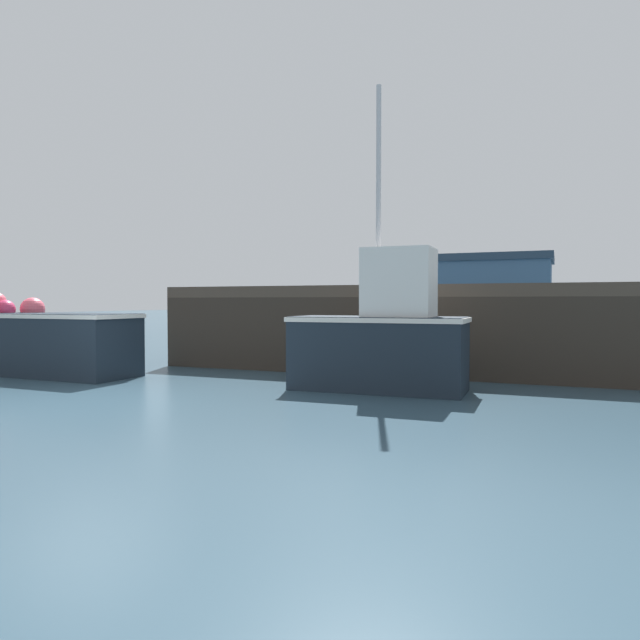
{
  "coord_description": "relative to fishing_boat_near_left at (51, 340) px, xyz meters",
  "views": [
    {
      "loc": [
        6.66,
        -6.69,
        1.53
      ],
      "look_at": [
        1.79,
        5.1,
        1.12
      ],
      "focal_mm": 32.51,
      "sensor_mm": 36.0,
      "label": 1
    }
  ],
  "objects": [
    {
      "name": "ground",
      "position": [
        3.09,
        -2.26,
        -0.78
      ],
      "size": [
        120.0,
        160.0,
        0.1
      ],
      "color": "#2D4756"
    },
    {
      "name": "pier",
      "position": [
        6.45,
        4.89,
        0.79
      ],
      "size": [
        10.6,
        6.32,
        1.87
      ],
      "color": "#473D33",
      "rests_on": "ground"
    },
    {
      "name": "fishing_boat_near_left",
      "position": [
        0.0,
        0.0,
        0.0
      ],
      "size": [
        3.84,
        1.47,
        1.76
      ],
      "color": "#19232D",
      "rests_on": "ground"
    },
    {
      "name": "fishing_boat_near_right",
      "position": [
        6.95,
        0.64,
        0.19
      ],
      "size": [
        3.04,
        1.29,
        5.21
      ],
      "color": "#19232D",
      "rests_on": "ground"
    },
    {
      "name": "warehouse",
      "position": [
        4.72,
        34.3,
        1.68
      ],
      "size": [
        9.39,
        7.26,
        4.79
      ],
      "color": "#385675",
      "rests_on": "ground"
    }
  ]
}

